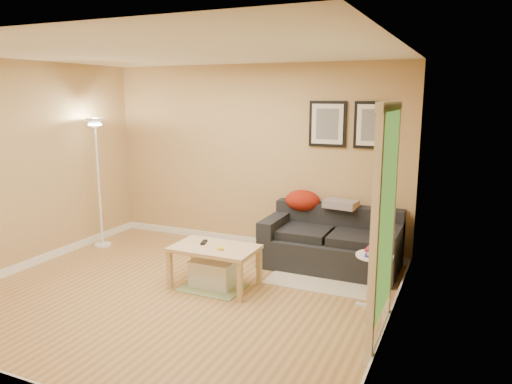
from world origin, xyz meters
TOP-DOWN VIEW (x-y plane):
  - floor at (0.00, 0.00)m, footprint 4.50×4.50m
  - ceiling at (0.00, 0.00)m, footprint 4.50×4.50m
  - wall_back at (0.00, 2.00)m, footprint 4.50×0.00m
  - wall_front at (0.00, -2.00)m, footprint 4.50×0.00m
  - wall_left at (-2.25, 0.00)m, footprint 0.00×4.00m
  - wall_right at (2.25, 0.00)m, footprint 0.00×4.00m
  - baseboard_back at (0.00, 1.99)m, footprint 4.50×0.02m
  - baseboard_left at (-2.24, 0.00)m, footprint 0.02×4.00m
  - baseboard_right at (2.24, 0.00)m, footprint 0.02×4.00m
  - sofa at (1.29, 1.53)m, footprint 1.70×0.90m
  - red_throw at (0.80, 1.83)m, footprint 0.48×0.36m
  - plaid_throw at (1.34, 1.79)m, footprint 0.45×0.32m
  - framed_print_left at (1.08, 1.98)m, footprint 0.50×0.04m
  - framed_print_right at (1.68, 1.98)m, footprint 0.50×0.04m
  - area_rug at (1.33, 1.08)m, footprint 1.25×0.85m
  - green_runner at (0.25, 0.29)m, footprint 0.70×0.50m
  - coffee_table at (0.25, 0.36)m, footprint 1.10×0.86m
  - remote_control at (0.08, 0.42)m, footprint 0.09×0.17m
  - tape_roll at (0.38, 0.27)m, footprint 0.07×0.07m
  - storage_bin at (0.23, 0.38)m, footprint 0.51×0.38m
  - side_table at (2.02, 0.52)m, footprint 0.38×0.38m
  - book_stack at (2.03, 0.52)m, footprint 0.25×0.29m
  - floor_lamp at (-2.00, 1.03)m, footprint 0.24×0.24m
  - doorway at (2.20, -0.15)m, footprint 0.12×1.01m

SIDE VIEW (x-z plane):
  - floor at x=0.00m, z-range 0.00..0.00m
  - area_rug at x=1.33m, z-range 0.00..0.01m
  - green_runner at x=0.25m, z-range 0.00..0.01m
  - baseboard_back at x=0.00m, z-range 0.00..0.10m
  - baseboard_left at x=-2.24m, z-range 0.00..0.10m
  - baseboard_right at x=2.24m, z-range 0.00..0.10m
  - storage_bin at x=0.23m, z-range 0.00..0.32m
  - coffee_table at x=0.25m, z-range 0.00..0.48m
  - side_table at x=2.02m, z-range 0.00..0.58m
  - sofa at x=1.29m, z-range 0.00..0.75m
  - remote_control at x=0.08m, z-range 0.48..0.50m
  - tape_roll at x=0.38m, z-range 0.48..0.51m
  - book_stack at x=2.03m, z-range 0.58..0.66m
  - red_throw at x=0.80m, z-range 0.63..0.91m
  - plaid_throw at x=1.34m, z-range 0.73..0.83m
  - floor_lamp at x=-2.00m, z-range -0.05..1.82m
  - doorway at x=2.20m, z-range -0.04..2.09m
  - wall_back at x=0.00m, z-range -0.95..3.55m
  - wall_front at x=0.00m, z-range -0.95..3.55m
  - wall_left at x=-2.25m, z-range -0.70..3.30m
  - wall_right at x=2.25m, z-range -0.70..3.30m
  - framed_print_left at x=1.08m, z-range 1.50..2.10m
  - framed_print_right at x=1.68m, z-range 1.50..2.10m
  - ceiling at x=0.00m, z-range 2.60..2.60m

